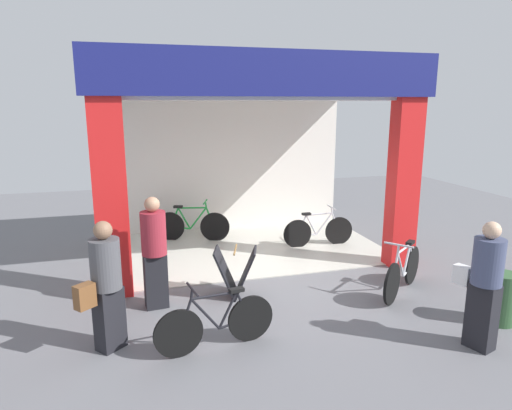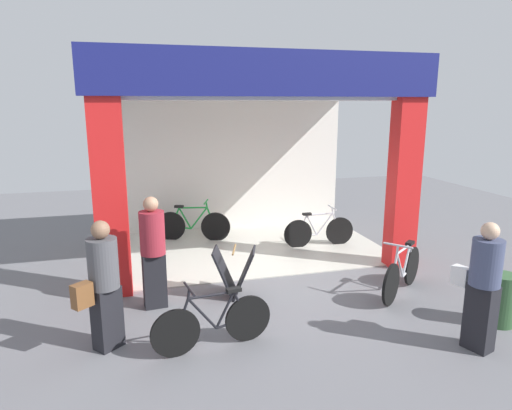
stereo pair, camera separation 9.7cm
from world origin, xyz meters
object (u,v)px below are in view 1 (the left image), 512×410
at_px(bicycle_inside_1, 192,225).
at_px(bicycle_parked_0, 403,272).
at_px(bicycle_parked_1, 216,323).
at_px(bicycle_inside_0, 318,231).
at_px(trash_bin, 501,298).
at_px(pedestrian_2, 106,284).
at_px(pedestrian_0, 485,283).
at_px(sandwich_board_sign, 235,272).
at_px(pedestrian_1, 154,251).

height_order(bicycle_inside_1, bicycle_parked_0, bicycle_inside_1).
distance_m(bicycle_inside_1, bicycle_parked_1, 4.72).
height_order(bicycle_inside_0, bicycle_inside_1, bicycle_inside_1).
relative_size(bicycle_inside_1, trash_bin, 2.19).
bearing_deg(pedestrian_2, bicycle_parked_1, -15.48).
bearing_deg(pedestrian_2, pedestrian_0, -15.25).
height_order(bicycle_parked_0, pedestrian_2, pedestrian_2).
relative_size(bicycle_inside_0, trash_bin, 2.14).
distance_m(bicycle_parked_1, pedestrian_0, 3.40).
relative_size(bicycle_parked_0, pedestrian_2, 0.79).
bearing_deg(pedestrian_2, sandwich_board_sign, 31.02).
height_order(bicycle_parked_1, sandwich_board_sign, bicycle_parked_1).
relative_size(bicycle_parked_0, sandwich_board_sign, 1.66).
bearing_deg(trash_bin, bicycle_inside_0, 105.20).
bearing_deg(bicycle_inside_1, bicycle_parked_0, -52.61).
xyz_separation_m(sandwich_board_sign, trash_bin, (3.41, -1.92, -0.03)).
bearing_deg(bicycle_parked_1, pedestrian_2, 164.52).
xyz_separation_m(bicycle_inside_0, bicycle_parked_1, (-2.94, -3.58, 0.00)).
xyz_separation_m(pedestrian_0, pedestrian_2, (-4.56, 1.24, 0.00)).
bearing_deg(bicycle_parked_0, bicycle_parked_1, -164.92).
bearing_deg(sandwich_board_sign, bicycle_inside_0, 41.52).
bearing_deg(pedestrian_1, bicycle_parked_0, -8.15).
xyz_separation_m(bicycle_parked_0, sandwich_board_sign, (-2.67, 0.63, 0.03)).
xyz_separation_m(bicycle_parked_0, trash_bin, (0.75, -1.29, -0.00)).
bearing_deg(sandwich_board_sign, bicycle_inside_1, 94.66).
bearing_deg(pedestrian_0, trash_bin, 31.44).
bearing_deg(pedestrian_2, trash_bin, -8.19).
relative_size(pedestrian_1, pedestrian_2, 1.03).
distance_m(bicycle_parked_1, trash_bin, 4.04).
xyz_separation_m(pedestrian_2, trash_bin, (5.33, -0.77, -0.51)).
bearing_deg(sandwich_board_sign, pedestrian_2, -148.98).
xyz_separation_m(bicycle_parked_1, pedestrian_2, (-1.31, 0.36, 0.53)).
distance_m(bicycle_inside_0, pedestrian_2, 5.36).
bearing_deg(bicycle_parked_0, bicycle_inside_1, 127.39).
bearing_deg(pedestrian_0, sandwich_board_sign, 137.76).
distance_m(bicycle_inside_0, pedestrian_0, 4.50).
distance_m(bicycle_parked_0, trash_bin, 1.49).
bearing_deg(pedestrian_2, pedestrian_1, 58.75).
bearing_deg(bicycle_inside_1, bicycle_inside_0, -23.56).
xyz_separation_m(bicycle_inside_0, pedestrian_0, (0.31, -4.46, 0.52)).
distance_m(bicycle_inside_1, pedestrian_0, 6.32).
bearing_deg(bicycle_parked_1, bicycle_parked_0, 15.08).
bearing_deg(pedestrian_2, bicycle_parked_0, 6.47).
relative_size(bicycle_parked_1, trash_bin, 2.14).
height_order(sandwich_board_sign, pedestrian_0, pedestrian_0).
relative_size(bicycle_inside_0, pedestrian_0, 0.95).
bearing_deg(pedestrian_1, bicycle_parked_1, -65.66).
relative_size(sandwich_board_sign, pedestrian_0, 0.48).
relative_size(bicycle_inside_1, bicycle_parked_1, 1.02).
xyz_separation_m(bicycle_inside_1, bicycle_parked_0, (2.93, -3.83, -0.00)).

